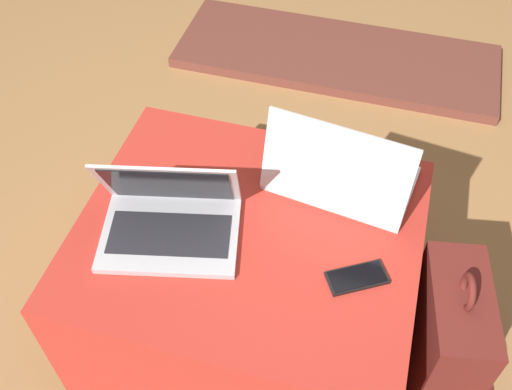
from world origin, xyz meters
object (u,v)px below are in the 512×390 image
Objects in this scene: cell_phone at (357,277)px; backpack at (444,346)px; laptop_far at (340,175)px; laptop_near at (170,217)px.

backpack reaches higher than cell_phone.
backpack is (0.35, -0.23, -0.31)m from laptop_far.
laptop_far is 0.28m from cell_phone.
laptop_near is 0.70× the size of backpack.
cell_phone is at bearing -15.09° from laptop_near.
cell_phone is at bearing 117.85° from laptop_far.
laptop_far is at bearing -11.02° from cell_phone.
laptop_near reaches higher than backpack.
laptop_far reaches higher than laptop_near.
laptop_near is 0.46m from cell_phone.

